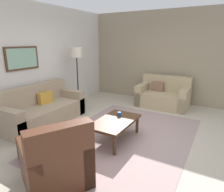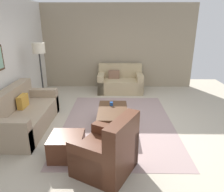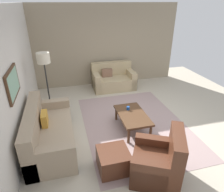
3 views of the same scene
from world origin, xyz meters
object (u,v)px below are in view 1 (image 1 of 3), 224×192
Objects in this scene: coffee_table at (115,123)px; couch_main at (41,110)px; ottoman at (42,145)px; armchair_leather at (57,165)px; couch_loveseat at (164,96)px; framed_artwork at (22,58)px; cup at (119,114)px; lamp_standing at (77,59)px.

couch_main is at bearing 92.99° from coffee_table.
armchair_leather is at bearing -117.77° from ottoman.
couch_loveseat is at bearing -3.56° from armchair_leather.
framed_artwork is at bearing 93.04° from coffee_table.
coffee_table is at bearing -1.56° from armchair_leather.
coffee_table is at bearing -171.81° from cup.
coffee_table is 0.25m from cup.
framed_artwork reaches higher than couch_main.
couch_loveseat is 2.59× the size of ottoman.
lamp_standing is (1.35, -0.05, 1.11)m from couch_main.
lamp_standing is (2.75, 1.88, 1.10)m from armchair_leather.
lamp_standing is at bearing 61.80° from cup.
armchair_leather is at bearing -125.99° from couch_main.
couch_main is 3.56× the size of ottoman.
framed_artwork is (1.38, 2.34, 1.19)m from armchair_leather.
armchair_leather is at bearing -120.46° from framed_artwork.
framed_artwork is (-0.13, 2.38, 1.14)m from coffee_table.
couch_main and couch_loveseat have the same top height.
coffee_table is 1.30× the size of framed_artwork.
armchair_leather is (-1.40, -1.93, 0.01)m from couch_main.
couch_loveseat is at bearing -14.84° from ottoman.
framed_artwork reaches higher than cup.
ottoman is 0.51× the size of coffee_table.
lamp_standing is at bearing 34.33° from armchair_leather.
lamp_standing is 1.45m from framed_artwork.
coffee_table is (0.10, -1.97, 0.06)m from couch_main.
ottoman is 6.65× the size of cup.
framed_artwork is (-1.37, 0.47, 0.09)m from lamp_standing.
couch_loveseat is 1.71× the size of framed_artwork.
framed_artwork is at bearing 93.27° from couch_main.
armchair_leather is 2.97m from framed_artwork.
armchair_leather is at bearing 179.76° from cup.
framed_artwork reaches higher than ottoman.
couch_loveseat is 3.96m from framed_artwork.
coffee_table is (1.51, -0.04, 0.05)m from armchair_leather.
lamp_standing is at bearing 25.85° from ottoman.
cup is 2.60m from framed_artwork.
armchair_leather is at bearing 176.44° from couch_loveseat.
couch_loveseat is at bearing -38.87° from couch_main.
couch_main is 1.85× the size of armchair_leather.
couch_main is at bearing 177.70° from lamp_standing.
armchair_leather is 1.93× the size of ottoman.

